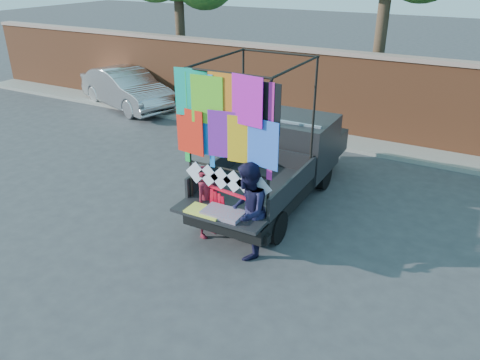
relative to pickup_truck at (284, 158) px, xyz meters
The scene contains 8 objects.
ground 2.64m from the pickup_truck, 99.31° to the right, with size 90.00×90.00×0.00m, color #38383A.
brick_wall 4.58m from the pickup_truck, 95.09° to the left, with size 30.00×0.45×2.61m.
curb 3.94m from the pickup_truck, 96.01° to the left, with size 30.00×1.20×0.12m, color gray.
pickup_truck is the anchor object (origin of this frame).
sedan 8.81m from the pickup_truck, 155.28° to the left, with size 1.54×4.43×1.46m, color #A9AAB0.
woman 2.59m from the pickup_truck, 101.47° to the right, with size 0.55×0.36×1.50m, color maroon.
man 2.81m from the pickup_truck, 79.74° to the right, with size 0.90×0.71×1.86m, color #151432.
streamer_bundle 2.67m from the pickup_truck, 92.59° to the right, with size 1.03×0.21×0.71m.
Camera 1 is at (4.35, -6.87, 5.05)m, focal length 35.00 mm.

